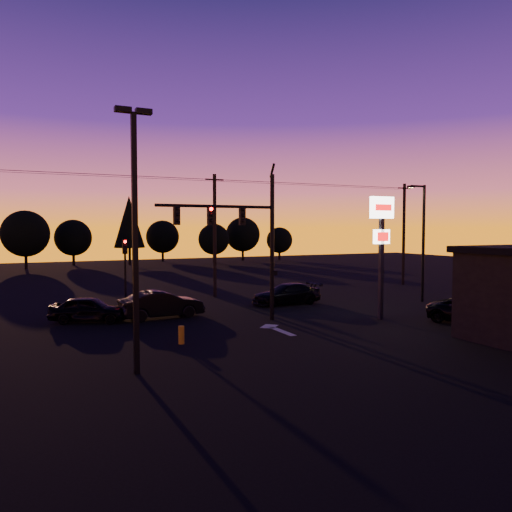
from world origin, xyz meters
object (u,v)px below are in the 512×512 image
(secondary_signal, at_px, (125,263))
(car_mid, at_px, (162,304))
(bollard, at_px, (181,335))
(traffic_signal_mast, at_px, (246,231))
(suv_parked, at_px, (474,311))
(streetlight, at_px, (422,238))
(pylon_sign, at_px, (382,231))
(parking_lot_light, at_px, (135,222))
(car_right, at_px, (286,294))
(car_left, at_px, (89,309))

(secondary_signal, height_order, car_mid, secondary_signal)
(secondary_signal, distance_m, bollard, 11.12)
(traffic_signal_mast, relative_size, suv_parked, 1.83)
(secondary_signal, bearing_deg, traffic_signal_mast, -56.81)
(streetlight, bearing_deg, pylon_sign, -149.92)
(parking_lot_light, distance_m, streetlight, 23.05)
(car_mid, relative_size, suv_parked, 1.00)
(pylon_sign, bearing_deg, car_mid, 152.14)
(traffic_signal_mast, bearing_deg, parking_lot_light, -136.63)
(suv_parked, bearing_deg, streetlight, 34.10)
(secondary_signal, xyz_separation_m, car_right, (9.99, -2.90, -2.17))
(car_right, bearing_deg, bollard, -51.35)
(traffic_signal_mast, height_order, streetlight, traffic_signal_mast)
(traffic_signal_mast, distance_m, secondary_signal, 9.19)
(secondary_signal, relative_size, suv_parked, 0.93)
(traffic_signal_mast, relative_size, pylon_sign, 1.26)
(traffic_signal_mast, xyz_separation_m, car_left, (-7.59, 3.71, -4.23))
(car_right, bearing_deg, streetlight, 70.41)
(car_mid, bearing_deg, car_left, 79.08)
(car_mid, bearing_deg, parking_lot_light, 156.43)
(secondary_signal, xyz_separation_m, bollard, (0.25, -10.84, -2.46))
(parking_lot_light, bearing_deg, streetlight, 21.65)
(parking_lot_light, height_order, car_left, parking_lot_light)
(parking_lot_light, bearing_deg, car_mid, 70.36)
(pylon_sign, xyz_separation_m, bollard, (-11.75, -0.86, -4.52))
(secondary_signal, relative_size, streetlight, 0.54)
(secondary_signal, height_order, parking_lot_light, parking_lot_light)
(car_left, xyz_separation_m, suv_parked, (18.43, -9.26, -0.05))
(secondary_signal, bearing_deg, bollard, -88.69)
(pylon_sign, xyz_separation_m, car_left, (-14.69, 6.20, -4.21))
(car_mid, height_order, suv_parked, car_mid)
(bollard, bearing_deg, streetlight, 14.59)
(bollard, height_order, car_mid, car_mid)
(car_mid, bearing_deg, car_right, -85.24)
(pylon_sign, xyz_separation_m, suv_parked, (3.74, -3.05, -4.26))
(car_left, bearing_deg, suv_parked, -92.23)
(streetlight, xyz_separation_m, car_mid, (-17.76, 1.73, -3.65))
(secondary_signal, height_order, car_right, secondary_signal)
(streetlight, relative_size, car_mid, 1.71)
(parking_lot_light, xyz_separation_m, suv_parked, (18.24, 1.45, -4.62))
(bollard, height_order, suv_parked, suv_parked)
(pylon_sign, bearing_deg, bollard, -175.84)
(traffic_signal_mast, bearing_deg, streetlight, 6.14)
(traffic_signal_mast, relative_size, secondary_signal, 1.97)
(pylon_sign, height_order, bollard, pylon_sign)
(car_right, bearing_deg, car_left, -86.57)
(bollard, height_order, car_right, car_right)
(streetlight, bearing_deg, car_right, 160.95)
(suv_parked, bearing_deg, car_right, 87.88)
(car_left, height_order, suv_parked, car_left)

